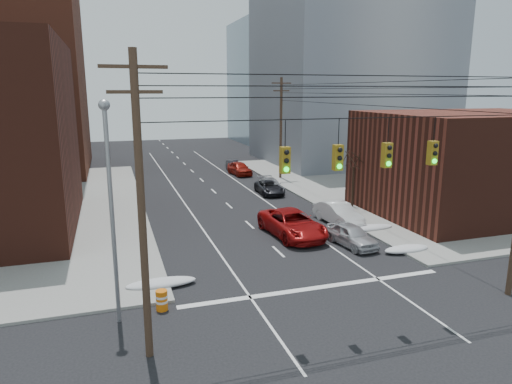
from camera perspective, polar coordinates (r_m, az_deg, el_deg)
ground at (r=18.54m, az=16.77°, el=-19.37°), size 160.00×160.00×0.00m
sidewalk_ne at (r=54.73m, az=24.25°, el=1.40°), size 40.00×40.00×0.15m
building_brick_far at (r=88.38m, az=-29.02°, el=8.68°), size 22.00×18.00×12.00m
building_office at (r=64.90m, az=11.49°, el=14.87°), size 22.00×20.00×25.00m
building_glass at (r=89.23m, az=4.25°, el=13.43°), size 20.00×18.00×22.00m
building_storefront at (r=40.10m, az=25.56°, el=3.26°), size 16.00×12.00×8.00m
utility_pole_left at (r=16.22m, az=-14.15°, el=-1.58°), size 2.20×0.28×11.00m
utility_pole_far at (r=50.19m, az=3.13°, el=8.16°), size 2.20×0.28×11.00m
traffic_signals at (r=18.52m, az=13.24°, el=4.56°), size 17.00×0.42×2.02m
street_light at (r=19.17m, az=-17.72°, el=-0.39°), size 0.44×0.44×9.32m
bare_tree at (r=38.54m, az=12.04°, el=1.36°), size 2.09×2.20×4.93m
snow_nw at (r=23.78m, az=-11.76°, el=-11.08°), size 3.50×1.08×0.42m
snow_ne at (r=29.42m, az=18.31°, el=-6.78°), size 3.00×1.08×0.42m
snow_east_far at (r=32.95m, az=13.73°, el=-4.42°), size 4.00×1.08×0.42m
red_pickup at (r=30.90m, az=4.55°, el=-3.96°), size 3.36×6.44×1.73m
parked_car_a at (r=29.57m, az=11.87°, el=-5.30°), size 2.14×4.26×1.39m
parked_car_b at (r=34.16m, az=10.25°, el=-2.65°), size 2.05×4.89×1.57m
parked_car_c at (r=43.34m, az=1.68°, el=0.56°), size 2.26×4.54×1.24m
parked_car_d at (r=44.34m, az=1.86°, el=0.86°), size 1.85×4.40×1.27m
parked_car_e at (r=53.18m, az=-2.06°, el=2.97°), size 2.20×4.63×1.53m
parked_car_f at (r=55.97m, az=-2.92°, el=3.31°), size 1.79×3.97×1.27m
lot_car_a at (r=38.57m, az=-26.19°, el=-2.00°), size 4.12×2.60×1.28m
lot_car_b at (r=37.27m, az=-26.32°, el=-2.27°), size 5.65×2.68×1.56m
lot_car_d at (r=44.38m, az=-26.99°, el=-0.27°), size 4.09×2.02×1.34m
construction_barrel at (r=21.38m, az=-11.70°, el=-13.08°), size 0.60×0.60×0.94m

